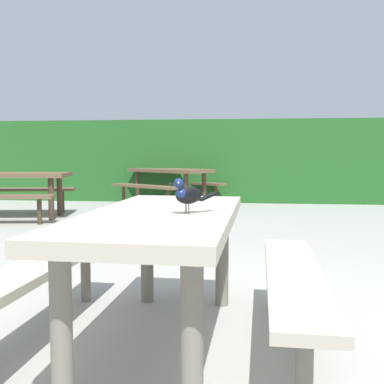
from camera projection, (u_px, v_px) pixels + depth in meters
name	position (u px, v px, depth m)	size (l,w,h in m)	color
ground_plane	(207.00, 348.00, 2.47)	(60.00, 60.00, 0.00)	#A3A099
hedge_wall	(237.00, 161.00, 10.34)	(28.00, 1.39, 1.78)	#235B23
picnic_table_foreground	(162.00, 245.00, 2.48)	(1.73, 1.82, 0.74)	#B2A893
bird_grackle	(187.00, 194.00, 2.34)	(0.24, 0.20, 0.18)	black
picnic_table_mid_left	(170.00, 178.00, 9.42)	(2.36, 2.36, 0.74)	brown
picnic_table_mid_right	(12.00, 184.00, 7.43)	(1.95, 1.93, 0.74)	brown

